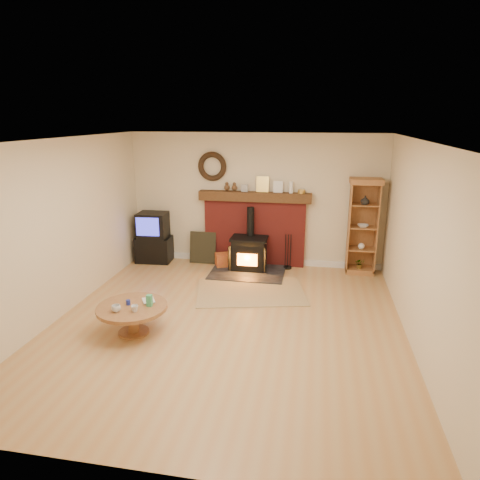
% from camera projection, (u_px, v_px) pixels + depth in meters
% --- Properties ---
extents(ground, '(5.50, 5.50, 0.00)m').
position_uv_depth(ground, '(227.00, 324.00, 6.20)').
color(ground, '#B9844D').
rests_on(ground, ground).
extents(room_shell, '(5.02, 5.52, 2.61)m').
position_uv_depth(room_shell, '(226.00, 206.00, 5.81)').
color(room_shell, beige).
rests_on(room_shell, ground).
extents(chimney_breast, '(2.20, 0.22, 1.78)m').
position_uv_depth(chimney_breast, '(255.00, 226.00, 8.49)').
color(chimney_breast, maroon).
rests_on(chimney_breast, ground).
extents(wood_stove, '(1.40, 1.00, 1.22)m').
position_uv_depth(wood_stove, '(249.00, 255.00, 8.26)').
color(wood_stove, black).
rests_on(wood_stove, ground).
extents(area_rug, '(2.05, 1.62, 0.01)m').
position_uv_depth(area_rug, '(251.00, 292.00, 7.31)').
color(area_rug, brown).
rests_on(area_rug, ground).
extents(tv_unit, '(0.72, 0.53, 1.02)m').
position_uv_depth(tv_unit, '(154.00, 238.00, 8.75)').
color(tv_unit, black).
rests_on(tv_unit, ground).
extents(curio_cabinet, '(0.58, 0.42, 1.81)m').
position_uv_depth(curio_cabinet, '(362.00, 226.00, 8.00)').
color(curio_cabinet, brown).
rests_on(curio_cabinet, ground).
extents(firelog_box, '(0.50, 0.42, 0.27)m').
position_uv_depth(firelog_box, '(227.00, 260.00, 8.51)').
color(firelog_box, orange).
rests_on(firelog_box, ground).
extents(leaning_painting, '(0.54, 0.14, 0.64)m').
position_uv_depth(leaning_painting, '(203.00, 248.00, 8.70)').
color(leaning_painting, black).
rests_on(leaning_painting, ground).
extents(fire_tools, '(0.16, 0.16, 0.70)m').
position_uv_depth(fire_tools, '(288.00, 262.00, 8.40)').
color(fire_tools, black).
rests_on(fire_tools, ground).
extents(coffee_table, '(0.96, 0.96, 0.57)m').
position_uv_depth(coffee_table, '(132.00, 311.00, 5.84)').
color(coffee_table, brown).
rests_on(coffee_table, ground).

